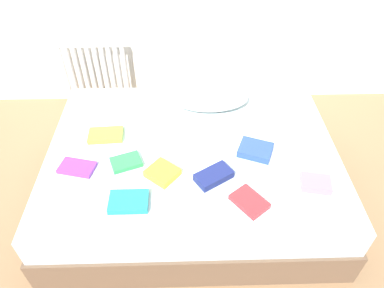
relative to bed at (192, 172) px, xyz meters
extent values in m
plane|color=#93704C|center=(0.00, 0.00, -0.25)|extent=(8.00, 8.00, 0.00)
cube|color=brown|center=(0.00, 0.00, -0.11)|extent=(2.00, 1.50, 0.28)
cube|color=silver|center=(0.00, 0.00, 0.14)|extent=(1.96, 1.46, 0.22)
cylinder|color=white|center=(-1.18, 1.20, 0.15)|extent=(0.04, 0.04, 0.56)
cylinder|color=white|center=(-1.12, 1.20, 0.15)|extent=(0.04, 0.04, 0.56)
cylinder|color=white|center=(-1.05, 1.20, 0.15)|extent=(0.04, 0.04, 0.56)
cylinder|color=white|center=(-0.99, 1.20, 0.15)|extent=(0.04, 0.04, 0.56)
cylinder|color=white|center=(-0.93, 1.20, 0.15)|extent=(0.04, 0.04, 0.56)
cylinder|color=white|center=(-0.86, 1.20, 0.15)|extent=(0.04, 0.04, 0.56)
cylinder|color=white|center=(-0.80, 1.20, 0.15)|extent=(0.04, 0.04, 0.56)
cylinder|color=white|center=(-0.74, 1.20, 0.15)|extent=(0.04, 0.04, 0.56)
cylinder|color=white|center=(-0.67, 1.20, 0.15)|extent=(0.04, 0.04, 0.56)
cylinder|color=white|center=(-0.61, 1.20, 0.15)|extent=(0.04, 0.04, 0.56)
cube|color=white|center=(-0.89, 1.20, 0.41)|extent=(0.62, 0.04, 0.04)
cube|color=white|center=(-0.89, 1.20, -0.11)|extent=(0.62, 0.04, 0.04)
ellipsoid|color=white|center=(0.15, 0.48, 0.32)|extent=(0.60, 0.34, 0.14)
cube|color=white|center=(-0.24, 0.08, 0.28)|extent=(0.28, 0.28, 0.05)
cube|color=#2847B7|center=(0.42, -0.07, 0.28)|extent=(0.26, 0.24, 0.05)
cube|color=green|center=(-0.43, -0.15, 0.27)|extent=(0.23, 0.19, 0.03)
cube|color=red|center=(0.32, -0.49, 0.27)|extent=(0.24, 0.25, 0.03)
cube|color=pink|center=(0.74, -0.37, 0.28)|extent=(0.20, 0.17, 0.05)
cube|color=yellow|center=(-0.19, -0.26, 0.28)|extent=(0.24, 0.24, 0.05)
cube|color=navy|center=(0.13, -0.29, 0.28)|extent=(0.26, 0.23, 0.05)
cube|color=purple|center=(-0.74, -0.19, 0.27)|extent=(0.25, 0.18, 0.03)
cube|color=#8CC638|center=(-0.61, 0.12, 0.27)|extent=(0.25, 0.16, 0.03)
cube|color=teal|center=(-0.38, -0.47, 0.27)|extent=(0.23, 0.16, 0.04)
camera|label=1|loc=(-0.05, -1.77, 1.92)|focal=33.25mm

